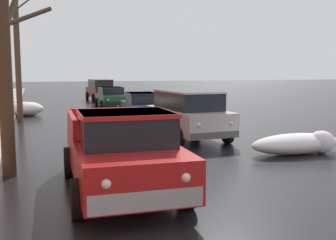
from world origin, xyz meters
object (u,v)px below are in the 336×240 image
(suv_silver_parked_kerbside_close, at_px, (188,113))
(suv_maroon_queued_behind_truck, at_px, (100,89))
(pickup_truck_red_approaching_near_lane, at_px, (121,151))
(bare_tree_second_along_sidewalk, at_px, (5,21))
(sedan_darkblue_parked_kerbside_mid, at_px, (142,106))
(sedan_green_parked_far_down_block, at_px, (111,97))
(bare_tree_mid_block, at_px, (18,44))

(suv_silver_parked_kerbside_close, height_order, suv_maroon_queued_behind_truck, same)
(suv_silver_parked_kerbside_close, bearing_deg, pickup_truck_red_approaching_near_lane, -123.32)
(suv_silver_parked_kerbside_close, relative_size, suv_maroon_queued_behind_truck, 0.95)
(suv_maroon_queued_behind_truck, bearing_deg, bare_tree_second_along_sidewalk, -104.20)
(bare_tree_second_along_sidewalk, xyz_separation_m, suv_maroon_queued_behind_truck, (6.17, 24.36, -2.71))
(sedan_darkblue_parked_kerbside_mid, height_order, sedan_green_parked_far_down_block, same)
(bare_tree_second_along_sidewalk, height_order, suv_maroon_queued_behind_truck, bare_tree_second_along_sidewalk)
(bare_tree_mid_block, xyz_separation_m, suv_maroon_queued_behind_truck, (6.18, 13.43, -2.87))
(bare_tree_mid_block, bearing_deg, bare_tree_second_along_sidewalk, -89.93)
(bare_tree_second_along_sidewalk, bearing_deg, sedan_darkblue_parked_kerbside_mid, 58.65)
(suv_silver_parked_kerbside_close, height_order, sedan_green_parked_far_down_block, suv_silver_parked_kerbside_close)
(sedan_darkblue_parked_kerbside_mid, xyz_separation_m, suv_maroon_queued_behind_truck, (0.26, 14.67, 0.23))
(sedan_green_parked_far_down_block, bearing_deg, suv_maroon_queued_behind_truck, 87.04)
(pickup_truck_red_approaching_near_lane, distance_m, sedan_darkblue_parked_kerbside_mid, 12.47)
(bare_tree_mid_block, distance_m, sedan_darkblue_parked_kerbside_mid, 6.80)
(pickup_truck_red_approaching_near_lane, bearing_deg, suv_maroon_queued_behind_truck, 81.60)
(bare_tree_mid_block, relative_size, suv_maroon_queued_behind_truck, 1.59)
(sedan_darkblue_parked_kerbside_mid, relative_size, sedan_green_parked_far_down_block, 1.14)
(sedan_green_parked_far_down_block, bearing_deg, bare_tree_second_along_sidewalk, -108.28)
(pickup_truck_red_approaching_near_lane, bearing_deg, sedan_green_parked_far_down_block, 79.77)
(bare_tree_second_along_sidewalk, xyz_separation_m, pickup_truck_red_approaching_near_lane, (2.24, -2.22, -2.81))
(bare_tree_mid_block, bearing_deg, sedan_darkblue_parked_kerbside_mid, -11.81)
(suv_maroon_queued_behind_truck, bearing_deg, pickup_truck_red_approaching_near_lane, -98.40)
(suv_silver_parked_kerbside_close, xyz_separation_m, sedan_darkblue_parked_kerbside_mid, (-0.09, 6.20, -0.23))
(suv_silver_parked_kerbside_close, height_order, sedan_darkblue_parked_kerbside_mid, suv_silver_parked_kerbside_close)
(sedan_darkblue_parked_kerbside_mid, relative_size, suv_maroon_queued_behind_truck, 0.98)
(pickup_truck_red_approaching_near_lane, xyz_separation_m, sedan_green_parked_far_down_block, (3.58, 19.83, -0.13))
(bare_tree_second_along_sidewalk, distance_m, suv_silver_parked_kerbside_close, 7.45)
(pickup_truck_red_approaching_near_lane, height_order, sedan_darkblue_parked_kerbside_mid, pickup_truck_red_approaching_near_lane)
(suv_silver_parked_kerbside_close, bearing_deg, bare_tree_second_along_sidewalk, -149.76)
(bare_tree_mid_block, bearing_deg, sedan_green_parked_far_down_block, 48.86)
(pickup_truck_red_approaching_near_lane, height_order, sedan_green_parked_far_down_block, pickup_truck_red_approaching_near_lane)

